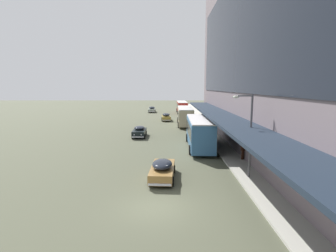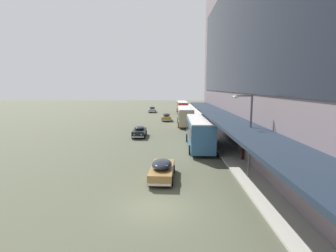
% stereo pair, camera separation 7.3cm
% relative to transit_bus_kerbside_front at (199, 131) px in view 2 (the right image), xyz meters
% --- Properties ---
extents(ground, '(240.00, 240.00, 0.00)m').
position_rel_transit_bus_kerbside_front_xyz_m(ground, '(-4.28, -15.27, -1.95)').
color(ground, '#4F523E').
extents(transit_bus_kerbside_front, '(2.83, 10.15, 3.40)m').
position_rel_transit_bus_kerbside_front_xyz_m(transit_bus_kerbside_front, '(0.00, 0.00, 0.00)').
color(transit_bus_kerbside_front, '#346798').
rests_on(transit_bus_kerbside_front, ground).
extents(transit_bus_kerbside_rear, '(2.89, 10.48, 3.23)m').
position_rel_transit_bus_kerbside_front_xyz_m(transit_bus_kerbside_rear, '(-0.56, 18.06, -0.09)').
color(transit_bus_kerbside_rear, '#C0AF88').
rests_on(transit_bus_kerbside_rear, ground).
extents(transit_bus_kerbside_far, '(2.77, 9.90, 3.11)m').
position_rel_transit_bus_kerbside_front_xyz_m(transit_bus_kerbside_far, '(-0.10, 39.59, -0.15)').
color(transit_bus_kerbside_far, '#A92821').
rests_on(transit_bus_kerbside_far, ground).
extents(sedan_lead_mid, '(2.04, 4.72, 1.51)m').
position_rel_transit_bus_kerbside_front_xyz_m(sedan_lead_mid, '(-3.98, -10.39, -1.20)').
color(sedan_lead_mid, olive).
rests_on(sedan_lead_mid, ground).
extents(sedan_oncoming_front, '(1.85, 4.34, 1.50)m').
position_rel_transit_bus_kerbside_front_xyz_m(sedan_oncoming_front, '(-7.67, 6.66, -1.20)').
color(sedan_oncoming_front, black).
rests_on(sedan_oncoming_front, ground).
extents(sedan_oncoming_rear, '(2.08, 4.57, 1.58)m').
position_rel_transit_bus_kerbside_front_xyz_m(sedan_oncoming_rear, '(-4.12, 24.30, -1.17)').
color(sedan_oncoming_rear, olive).
rests_on(sedan_oncoming_rear, ground).
extents(sedan_far_back, '(2.09, 4.97, 1.59)m').
position_rel_transit_bus_kerbside_front_xyz_m(sedan_far_back, '(-8.27, 42.41, -1.17)').
color(sedan_far_back, gray).
rests_on(sedan_far_back, ground).
extents(pedestrian_at_kerb, '(0.52, 0.43, 1.86)m').
position_rel_transit_bus_kerbside_front_xyz_m(pedestrian_at_kerb, '(3.53, -5.46, -0.77)').
color(pedestrian_at_kerb, black).
rests_on(pedestrian_at_kerb, sidewalk_kerb).
extents(street_lamp, '(1.50, 0.28, 6.29)m').
position_rel_transit_bus_kerbside_front_xyz_m(street_lamp, '(2.47, -10.32, 1.90)').
color(street_lamp, '#4C4C51').
rests_on(street_lamp, sidewalk_kerb).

